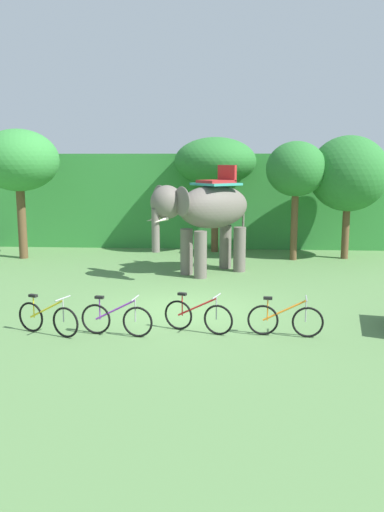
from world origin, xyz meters
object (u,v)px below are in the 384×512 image
Objects in this scene: bike_orange at (285,320)px; bike_purple at (116,319)px; tree_center_right at (296,170)px; bike_red at (198,316)px; elephant at (206,211)px; tree_far_right at (348,174)px; tree_center at (19,161)px; bike_yellow at (48,318)px; tree_right at (215,162)px.

bike_purple is at bearing -177.02° from bike_orange.
tree_center_right is 10.25m from bike_orange.
tree_center_right is at bearing 70.69° from bike_red.
elephant is 7.33m from bike_purple.
tree_far_right is at bearing 71.08° from bike_orange.
tree_center is 3.17× the size of bike_red.
tree_right is at bearing 73.08° from bike_yellow.
tree_center is at bearing 121.45° from bike_purple.
bike_purple is (-1.95, -11.57, -3.49)m from tree_right.
bike_yellow is (-3.53, -11.61, -3.49)m from tree_right.
bike_red is at bearing 175.27° from bike_orange.
tree_center_right reaches higher than bike_red.
bike_yellow and bike_orange have the same top height.
bike_orange is at bearing -80.69° from tree_right.
tree_far_right is 2.90× the size of bike_purple.
bike_orange is (1.87, -11.37, -3.49)m from tree_right.
tree_far_right reaches higher than tree_right.
tree_right is 1.05× the size of tree_center_right.
tree_center_right reaches higher than bike_orange.
elephant is 2.35× the size of bike_yellow.
tree_center_right is 1.24× the size of elephant.
bike_purple is 1.04× the size of bike_red.
bike_red is at bearing -118.75° from tree_far_right.
tree_center reaches higher than bike_red.
bike_orange is (5.40, 0.24, 0.00)m from bike_yellow.
bike_yellow is 5.40m from bike_orange.
tree_center_right is 2.76× the size of bike_purple.
bike_orange is (3.82, 0.20, 0.00)m from bike_purple.
tree_far_right is (5.32, -1.30, -0.47)m from tree_right.
tree_far_right reaches higher than bike_purple.
tree_right reaches higher than bike_red.
elephant is 7.23m from bike_orange.
bike_yellow is (-6.73, -9.88, -3.19)m from tree_center_right.
tree_right reaches higher than tree_center_right.
tree_center is at bearing -178.16° from tree_center_right.
tree_right is at bearing 87.65° from elephant.
tree_right is 3.01× the size of bike_red.
tree_right is 3.06× the size of bike_yellow.
tree_center reaches higher than tree_center_right.
elephant is at bearing -138.91° from tree_center_right.
tree_right is 1.00× the size of tree_far_right.
elephant is at bearing -19.02° from tree_center.
bike_yellow is (-8.85, -10.32, -3.02)m from tree_far_right.
tree_far_right is 11.07m from bike_orange.
bike_yellow is at bearing -124.27° from tree_center_right.
elephant is 2.22× the size of bike_orange.
tree_center_right is 4.71m from elephant.
elephant reaches higher than bike_red.
bike_red is (-5.44, -9.91, -3.02)m from tree_far_right.
elephant reaches higher than bike_purple.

